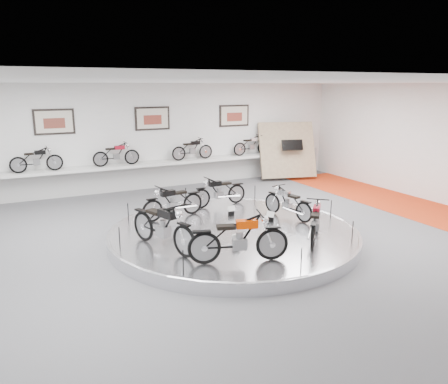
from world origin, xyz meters
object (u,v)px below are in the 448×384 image
display_platform (233,235)px  bike_c (173,202)px  shelf (156,164)px  bike_b (219,191)px  bike_e (239,238)px  bike_f (316,222)px  bike_a (288,202)px  bike_d (163,226)px

display_platform → bike_c: 2.03m
shelf → bike_b: (0.65, -4.20, -0.24)m
bike_e → bike_f: size_ratio=1.14×
bike_a → bike_d: (-3.90, -0.75, 0.11)m
bike_d → display_platform: bearing=84.6°
bike_a → bike_b: (-1.18, 1.97, 0.02)m
bike_b → bike_e: bike_e is taller
bike_b → bike_d: 3.85m
shelf → bike_b: size_ratio=7.05×
shelf → display_platform: bearing=-90.0°
display_platform → bike_e: bike_e is taller
shelf → bike_e: size_ratio=6.07×
bike_d → bike_e: bike_d is taller
bike_d → bike_f: 3.61m
bike_e → bike_b: bearing=86.9°
shelf → bike_f: bearing=-80.3°
bike_f → bike_e: bearing=141.6°
display_platform → bike_b: bearing=73.5°
display_platform → bike_f: (1.37, -1.60, 0.62)m
bike_c → bike_f: 4.03m
bike_a → bike_c: size_ratio=0.93×
bike_b → bike_c: bearing=15.5°
display_platform → bike_c: (-1.06, 1.62, 0.62)m
display_platform → bike_d: (-2.07, -0.51, 0.70)m
shelf → bike_e: 8.41m
bike_c → bike_d: bike_d is taller
bike_d → bike_c: bearing=135.3°
shelf → bike_f: size_ratio=6.90×
display_platform → bike_d: bearing=-166.1°
bike_c → bike_f: size_ratio=1.01×
display_platform → bike_c: size_ratio=3.97×
bike_d → bike_f: (3.44, -1.09, -0.08)m
bike_a → bike_c: bike_c is taller
shelf → bike_e: bike_e is taller
shelf → bike_b: bike_b is taller
display_platform → bike_c: bike_c is taller
bike_a → bike_f: 1.89m
shelf → bike_e: bearing=-96.2°
bike_a → bike_e: bike_e is taller
bike_a → bike_f: bike_f is taller
bike_c → bike_e: (0.15, -3.58, 0.06)m
display_platform → bike_a: bearing=7.3°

